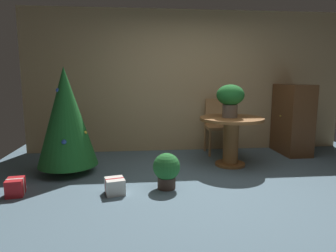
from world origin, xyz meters
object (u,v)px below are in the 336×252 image
object	(u,v)px
wooden_chair_far	(217,123)
potted_plant	(167,169)
gift_box_cream	(115,186)
gift_box_red	(15,187)
flower_vase	(230,97)
holiday_tree	(66,117)
round_dining_table	(231,133)
wooden_cabinet	(292,119)

from	to	relation	value
wooden_chair_far	potted_plant	size ratio (longest dim) A/B	2.18
gift_box_cream	gift_box_red	bearing A→B (deg)	176.70
wooden_chair_far	flower_vase	bearing A→B (deg)	-91.71
holiday_tree	gift_box_red	bearing A→B (deg)	-118.15
wooden_chair_far	potted_plant	bearing A→B (deg)	-122.38
gift_box_cream	round_dining_table	bearing A→B (deg)	30.30
round_dining_table	wooden_cabinet	xyz separation A→B (m)	(1.35, 0.66, 0.10)
flower_vase	gift_box_cream	world-z (taller)	flower_vase
holiday_tree	wooden_cabinet	size ratio (longest dim) A/B	1.23
flower_vase	wooden_cabinet	world-z (taller)	flower_vase
gift_box_red	gift_box_cream	distance (m)	1.18
wooden_cabinet	potted_plant	distance (m)	2.94
potted_plant	gift_box_cream	bearing A→B (deg)	-169.48
gift_box_cream	potted_plant	world-z (taller)	potted_plant
round_dining_table	flower_vase	size ratio (longest dim) A/B	1.95
flower_vase	wooden_chair_far	size ratio (longest dim) A/B	0.51
round_dining_table	wooden_chair_far	world-z (taller)	wooden_chair_far
round_dining_table	gift_box_red	world-z (taller)	round_dining_table
gift_box_cream	holiday_tree	bearing A→B (deg)	129.55
flower_vase	gift_box_red	bearing A→B (deg)	-161.48
flower_vase	gift_box_cream	distance (m)	2.24
flower_vase	round_dining_table	bearing A→B (deg)	-36.13
round_dining_table	flower_vase	bearing A→B (deg)	143.87
gift_box_red	potted_plant	size ratio (longest dim) A/B	0.58
flower_vase	potted_plant	size ratio (longest dim) A/B	1.12
round_dining_table	wooden_chair_far	distance (m)	0.84
holiday_tree	wooden_cabinet	bearing A→B (deg)	11.66
flower_vase	wooden_chair_far	bearing A→B (deg)	88.29
wooden_cabinet	gift_box_cream	bearing A→B (deg)	-151.51
flower_vase	holiday_tree	distance (m)	2.47
flower_vase	potted_plant	xyz separation A→B (m)	(-1.08, -0.92, -0.83)
round_dining_table	potted_plant	xyz separation A→B (m)	(-1.11, -0.90, -0.28)
wooden_chair_far	round_dining_table	bearing A→B (deg)	-90.00
holiday_tree	potted_plant	world-z (taller)	holiday_tree
round_dining_table	gift_box_cream	size ratio (longest dim) A/B	3.61
gift_box_red	wooden_chair_far	bearing A→B (deg)	31.59
wooden_cabinet	wooden_chair_far	bearing A→B (deg)	172.32
holiday_tree	wooden_chair_far	bearing A→B (deg)	21.43
flower_vase	gift_box_red	world-z (taller)	flower_vase
round_dining_table	flower_vase	world-z (taller)	flower_vase
wooden_chair_far	holiday_tree	size ratio (longest dim) A/B	0.64
gift_box_red	wooden_cabinet	size ratio (longest dim) A/B	0.21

